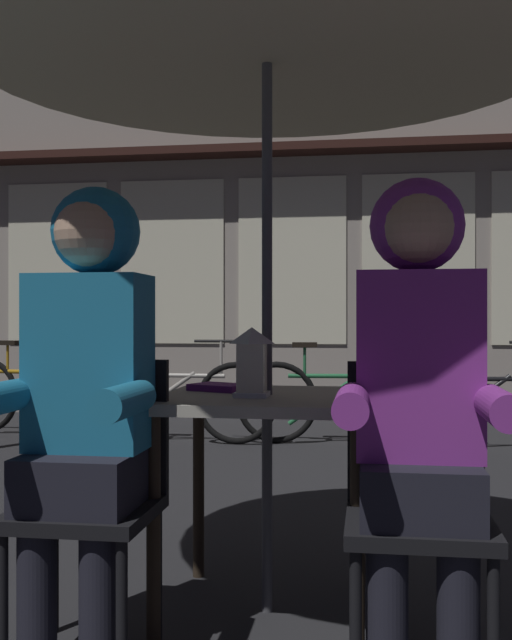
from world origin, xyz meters
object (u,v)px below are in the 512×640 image
object	(u,v)px
lantern	(252,360)
bicycle_third	(340,401)
chair_left	(93,487)
bicycle_second	(174,400)
bicycle_nearest	(35,395)
chair_right	(418,498)
person_right_hooded	(419,374)
book	(220,387)
cafe_table	(267,424)
person_left_hooded	(87,370)
bicycle_fourth	(487,405)
patio_umbrella	(267,8)

from	to	relation	value
lantern	bicycle_third	distance (m)	3.64
chair_left	bicycle_second	bearing A→B (deg)	101.10
bicycle_nearest	bicycle_third	distance (m)	2.62
chair_right	bicycle_nearest	distance (m)	4.96
chair_left	bicycle_nearest	distance (m)	4.45
person_right_hooded	bicycle_nearest	distance (m)	5.03
bicycle_second	book	distance (m)	3.46
person_right_hooded	bicycle_nearest	xyz separation A→B (m)	(-2.98, 4.02, -0.50)
person_right_hooded	cafe_table	bearing A→B (deg)	138.43
bicycle_nearest	bicycle_second	xyz separation A→B (m)	(1.28, -0.20, 0.00)
person_right_hooded	bicycle_third	size ratio (longest dim) A/B	0.83
person_left_hooded	bicycle_fourth	bearing A→B (deg)	65.76
chair_right	bicycle_fourth	size ratio (longest dim) A/B	0.52
lantern	chair_right	world-z (taller)	lantern
lantern	bicycle_second	xyz separation A→B (m)	(-1.18, 3.48, -0.51)
patio_umbrella	bicycle_third	bearing A→B (deg)	88.12
chair_left	person_left_hooded	distance (m)	0.36
lantern	bicycle_nearest	size ratio (longest dim) A/B	0.14
cafe_table	person_left_hooded	size ratio (longest dim) A/B	0.53
patio_umbrella	chair_left	xyz separation A→B (m)	(-0.48, -0.37, -1.57)
bicycle_fourth	book	bearing A→B (deg)	-113.56
chair_right	book	world-z (taller)	chair_right
chair_right	chair_left	bearing A→B (deg)	180.00
bicycle_nearest	bicycle_second	bearing A→B (deg)	-8.77
patio_umbrella	bicycle_nearest	world-z (taller)	patio_umbrella
lantern	person_left_hooded	xyz separation A→B (m)	(-0.44, -0.35, -0.01)
cafe_table	bicycle_nearest	bearing A→B (deg)	124.81
bicycle_third	bicycle_fourth	bearing A→B (deg)	-6.78
patio_umbrella	bicycle_second	distance (m)	4.00
patio_umbrella	bicycle_nearest	distance (m)	4.70
cafe_table	patio_umbrella	bearing A→B (deg)	0.00
patio_umbrella	bicycle_nearest	size ratio (longest dim) A/B	1.39
person_right_hooded	bicycle_fourth	size ratio (longest dim) A/B	0.84
lantern	patio_umbrella	bearing A→B (deg)	62.65
lantern	person_left_hooded	size ratio (longest dim) A/B	0.17
lantern	bicycle_nearest	bearing A→B (deg)	123.80
chair_left	bicycle_nearest	size ratio (longest dim) A/B	0.52
cafe_table	lantern	xyz separation A→B (m)	(-0.04, -0.08, 0.22)
lantern	bicycle_third	world-z (taller)	lantern
lantern	book	bearing A→B (deg)	126.45
bicycle_third	patio_umbrella	bearing A→B (deg)	-91.88
bicycle_third	book	xyz separation A→B (m)	(-0.30, -3.40, 0.41)
bicycle_fourth	book	xyz separation A→B (m)	(-1.43, -3.27, 0.41)
bicycle_third	bicycle_fourth	distance (m)	1.13
cafe_table	lantern	size ratio (longest dim) A/B	3.20
bicycle_nearest	bicycle_third	world-z (taller)	same
patio_umbrella	bicycle_nearest	xyz separation A→B (m)	(-2.50, 3.60, -1.71)
chair_left	person_right_hooded	size ratio (longest dim) A/B	0.62
bicycle_nearest	bicycle_second	size ratio (longest dim) A/B	0.99
bicycle_second	book	size ratio (longest dim) A/B	8.40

